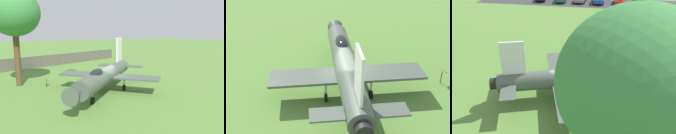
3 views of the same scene
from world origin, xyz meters
The scene contains 3 objects.
ground_plane centered at (0.00, 0.00, 0.00)m, with size 200.00×200.00×0.00m, color #568438.
display_jet centered at (0.24, 0.23, 1.76)m, with size 11.18×11.10×5.12m.
info_plaque centered at (4.76, -4.71, 0.85)m, with size 0.60×0.71×1.14m.
Camera 2 is at (-13.45, -9.92, 11.26)m, focal length 47.42 mm.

